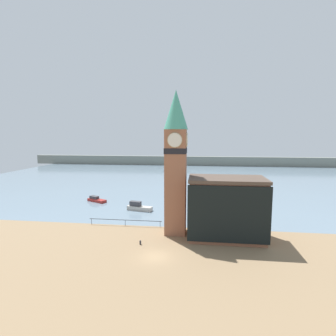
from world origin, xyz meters
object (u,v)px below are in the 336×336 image
object	(u,v)px
pier_building	(226,208)
boat_near	(139,207)
boat_far	(96,200)
mooring_bollard_near	(140,242)
clock_tower	(176,159)

from	to	relation	value
pier_building	boat_near	world-z (taller)	pier_building
pier_building	boat_far	size ratio (longest dim) A/B	2.21
pier_building	mooring_bollard_near	distance (m)	14.54
mooring_bollard_near	pier_building	bearing A→B (deg)	18.19
boat_far	mooring_bollard_near	distance (m)	29.52
clock_tower	mooring_bollard_near	distance (m)	14.27
pier_building	boat_near	size ratio (longest dim) A/B	2.08
boat_near	boat_far	size ratio (longest dim) A/B	1.07
boat_near	pier_building	bearing A→B (deg)	-24.91
pier_building	boat_far	xyz separation A→B (m)	(-30.01, 19.89, -4.45)
boat_near	mooring_bollard_near	distance (m)	18.49
mooring_bollard_near	clock_tower	bearing A→B (deg)	48.48
clock_tower	boat_near	size ratio (longest dim) A/B	4.06
boat_far	mooring_bollard_near	size ratio (longest dim) A/B	8.49
boat_near	boat_far	bearing A→B (deg)	165.81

